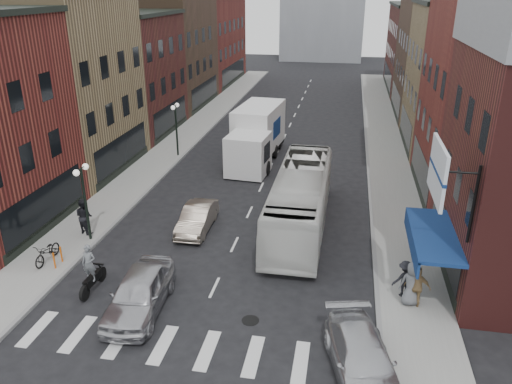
{
  "coord_description": "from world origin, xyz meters",
  "views": [
    {
      "loc": [
        5.17,
        -16.96,
        12.29
      ],
      "look_at": [
        0.91,
        6.18,
        2.5
      ],
      "focal_mm": 35.0,
      "sensor_mm": 36.0,
      "label": 1
    }
  ],
  "objects_px": {
    "sedan_left_near": "(139,293)",
    "parked_bicycle": "(47,252)",
    "curb_car": "(362,360)",
    "ped_right_c": "(411,284)",
    "streetlamp_near": "(84,189)",
    "transit_bus": "(300,199)",
    "billboard_sign": "(440,173)",
    "ped_left_solo": "(84,216)",
    "bike_rack": "(58,257)",
    "ped_right_a": "(405,279)",
    "ped_right_b": "(417,287)",
    "motorcycle_rider": "(90,270)",
    "streetlamp_far": "(176,120)",
    "box_truck": "(256,136)",
    "sedan_left_far": "(197,218)"
  },
  "relations": [
    {
      "from": "transit_bus",
      "to": "parked_bicycle",
      "type": "bearing_deg",
      "value": -150.81
    },
    {
      "from": "ped_right_b",
      "to": "transit_bus",
      "type": "bearing_deg",
      "value": -39.87
    },
    {
      "from": "curb_car",
      "to": "ped_right_a",
      "type": "xyz_separation_m",
      "value": [
        1.78,
        4.98,
        0.26
      ]
    },
    {
      "from": "box_truck",
      "to": "ped_right_c",
      "type": "bearing_deg",
      "value": -55.53
    },
    {
      "from": "curb_car",
      "to": "ped_left_solo",
      "type": "height_order",
      "value": "ped_left_solo"
    },
    {
      "from": "streetlamp_far",
      "to": "transit_bus",
      "type": "xyz_separation_m",
      "value": [
        10.46,
        -10.25,
        -1.3
      ]
    },
    {
      "from": "sedan_left_near",
      "to": "parked_bicycle",
      "type": "bearing_deg",
      "value": 151.56
    },
    {
      "from": "transit_bus",
      "to": "ped_right_c",
      "type": "height_order",
      "value": "transit_bus"
    },
    {
      "from": "box_truck",
      "to": "ped_right_a",
      "type": "xyz_separation_m",
      "value": [
        9.34,
        -16.47,
        -0.99
      ]
    },
    {
      "from": "streetlamp_far",
      "to": "ped_right_c",
      "type": "distance_m",
      "value": 23.1
    },
    {
      "from": "streetlamp_far",
      "to": "parked_bicycle",
      "type": "bearing_deg",
      "value": -92.94
    },
    {
      "from": "curb_car",
      "to": "parked_bicycle",
      "type": "distance_m",
      "value": 15.3
    },
    {
      "from": "streetlamp_near",
      "to": "curb_car",
      "type": "bearing_deg",
      "value": -28.17
    },
    {
      "from": "ped_left_solo",
      "to": "ped_right_a",
      "type": "distance_m",
      "value": 16.29
    },
    {
      "from": "bike_rack",
      "to": "sedan_left_near",
      "type": "height_order",
      "value": "sedan_left_near"
    },
    {
      "from": "bike_rack",
      "to": "sedan_left_far",
      "type": "bearing_deg",
      "value": 43.61
    },
    {
      "from": "ped_right_a",
      "to": "billboard_sign",
      "type": "bearing_deg",
      "value": 94.66
    },
    {
      "from": "ped_right_a",
      "to": "ped_right_b",
      "type": "relative_size",
      "value": 0.92
    },
    {
      "from": "bike_rack",
      "to": "sedan_left_far",
      "type": "xyz_separation_m",
      "value": [
        5.26,
        5.01,
        0.13
      ]
    },
    {
      "from": "billboard_sign",
      "to": "curb_car",
      "type": "xyz_separation_m",
      "value": [
        -2.32,
        -3.82,
        -5.42
      ]
    },
    {
      "from": "streetlamp_far",
      "to": "transit_bus",
      "type": "bearing_deg",
      "value": -44.44
    },
    {
      "from": "billboard_sign",
      "to": "bike_rack",
      "type": "distance_m",
      "value": 17.14
    },
    {
      "from": "streetlamp_far",
      "to": "curb_car",
      "type": "bearing_deg",
      "value": -57.33
    },
    {
      "from": "box_truck",
      "to": "sedan_left_far",
      "type": "height_order",
      "value": "box_truck"
    },
    {
      "from": "streetlamp_far",
      "to": "ped_right_b",
      "type": "bearing_deg",
      "value": -46.94
    },
    {
      "from": "bike_rack",
      "to": "ped_right_a",
      "type": "height_order",
      "value": "ped_right_a"
    },
    {
      "from": "sedan_left_near",
      "to": "sedan_left_far",
      "type": "relative_size",
      "value": 1.19
    },
    {
      "from": "box_truck",
      "to": "ped_right_a",
      "type": "bearing_deg",
      "value": -55.21
    },
    {
      "from": "transit_bus",
      "to": "sedan_left_near",
      "type": "xyz_separation_m",
      "value": [
        -5.59,
        -8.86,
        -0.78
      ]
    },
    {
      "from": "curb_car",
      "to": "ped_right_c",
      "type": "xyz_separation_m",
      "value": [
        1.98,
        4.42,
        0.4
      ]
    },
    {
      "from": "sedan_left_near",
      "to": "ped_right_a",
      "type": "xyz_separation_m",
      "value": [
        10.59,
        2.78,
        0.13
      ]
    },
    {
      "from": "bike_rack",
      "to": "ped_right_a",
      "type": "distance_m",
      "value": 15.66
    },
    {
      "from": "billboard_sign",
      "to": "motorcycle_rider",
      "type": "xyz_separation_m",
      "value": [
        -13.7,
        -0.68,
        -5.08
      ]
    },
    {
      "from": "sedan_left_far",
      "to": "ped_left_solo",
      "type": "relative_size",
      "value": 2.14
    },
    {
      "from": "streetlamp_near",
      "to": "transit_bus",
      "type": "relative_size",
      "value": 0.36
    },
    {
      "from": "box_truck",
      "to": "sedan_left_near",
      "type": "distance_m",
      "value": 19.32
    },
    {
      "from": "sedan_left_near",
      "to": "ped_right_a",
      "type": "bearing_deg",
      "value": 11.04
    },
    {
      "from": "motorcycle_rider",
      "to": "sedan_left_far",
      "type": "xyz_separation_m",
      "value": [
        2.77,
        6.49,
        -0.37
      ]
    },
    {
      "from": "bike_rack",
      "to": "sedan_left_near",
      "type": "bearing_deg",
      "value": -25.5
    },
    {
      "from": "motorcycle_rider",
      "to": "parked_bicycle",
      "type": "height_order",
      "value": "motorcycle_rider"
    },
    {
      "from": "streetlamp_near",
      "to": "ped_left_solo",
      "type": "distance_m",
      "value": 1.98
    },
    {
      "from": "motorcycle_rider",
      "to": "parked_bicycle",
      "type": "bearing_deg",
      "value": 152.13
    },
    {
      "from": "streetlamp_far",
      "to": "ped_right_c",
      "type": "relative_size",
      "value": 2.15
    },
    {
      "from": "billboard_sign",
      "to": "ped_left_solo",
      "type": "xyz_separation_m",
      "value": [
        -16.55,
        4.11,
        -5.02
      ]
    },
    {
      "from": "ped_left_solo",
      "to": "ped_right_a",
      "type": "height_order",
      "value": "ped_left_solo"
    },
    {
      "from": "streetlamp_far",
      "to": "sedan_left_far",
      "type": "distance_m",
      "value": 12.93
    },
    {
      "from": "streetlamp_far",
      "to": "ped_right_c",
      "type": "xyz_separation_m",
      "value": [
        15.65,
        -16.9,
        -1.81
      ]
    },
    {
      "from": "ped_left_solo",
      "to": "ped_right_b",
      "type": "relative_size",
      "value": 1.08
    },
    {
      "from": "transit_bus",
      "to": "curb_car",
      "type": "relative_size",
      "value": 2.36
    },
    {
      "from": "billboard_sign",
      "to": "transit_bus",
      "type": "relative_size",
      "value": 0.32
    }
  ]
}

